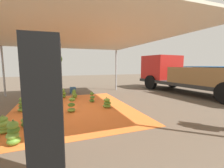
{
  "coord_description": "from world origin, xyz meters",
  "views": [
    {
      "loc": [
        6.05,
        -0.57,
        1.71
      ],
      "look_at": [
        -0.21,
        1.69,
        0.89
      ],
      "focal_mm": 24.51,
      "sensor_mm": 36.0,
      "label": 1
    }
  ],
  "objects_px": {
    "banana_bunch_0": "(4,125)",
    "banana_bunch_1": "(47,100)",
    "banana_bunch_6": "(13,134)",
    "banana_bunch_9": "(34,114)",
    "crate_0": "(73,90)",
    "crate_1": "(51,91)",
    "banana_bunch_2": "(63,94)",
    "banana_bunch_3": "(92,98)",
    "banana_bunch_10": "(26,120)",
    "banana_bunch_7": "(72,105)",
    "banana_bunch_5": "(23,105)",
    "cargo_truck_main": "(187,74)",
    "banana_bunch_8": "(74,94)",
    "banana_bunch_4": "(107,103)",
    "speaker_stack": "(46,120)"
  },
  "relations": [
    {
      "from": "banana_bunch_0",
      "to": "banana_bunch_1",
      "type": "relative_size",
      "value": 1.09
    },
    {
      "from": "banana_bunch_6",
      "to": "banana_bunch_9",
      "type": "distance_m",
      "value": 1.57
    },
    {
      "from": "crate_0",
      "to": "crate_1",
      "type": "xyz_separation_m",
      "value": [
        -0.26,
        -1.27,
        -0.02
      ]
    },
    {
      "from": "banana_bunch_1",
      "to": "banana_bunch_2",
      "type": "xyz_separation_m",
      "value": [
        -1.16,
        0.74,
        0.04
      ]
    },
    {
      "from": "banana_bunch_2",
      "to": "banana_bunch_9",
      "type": "distance_m",
      "value": 3.2
    },
    {
      "from": "banana_bunch_1",
      "to": "banana_bunch_6",
      "type": "xyz_separation_m",
      "value": [
        3.43,
        -0.47,
        0.07
      ]
    },
    {
      "from": "banana_bunch_3",
      "to": "banana_bunch_10",
      "type": "bearing_deg",
      "value": -47.52
    },
    {
      "from": "banana_bunch_1",
      "to": "banana_bunch_7",
      "type": "bearing_deg",
      "value": 32.25
    },
    {
      "from": "banana_bunch_1",
      "to": "banana_bunch_5",
      "type": "bearing_deg",
      "value": -43.53
    },
    {
      "from": "banana_bunch_6",
      "to": "banana_bunch_10",
      "type": "xyz_separation_m",
      "value": [
        -1.02,
        0.08,
        -0.07
      ]
    },
    {
      "from": "banana_bunch_9",
      "to": "cargo_truck_main",
      "type": "bearing_deg",
      "value": 104.4
    },
    {
      "from": "banana_bunch_6",
      "to": "banana_bunch_8",
      "type": "relative_size",
      "value": 1.13
    },
    {
      "from": "banana_bunch_3",
      "to": "banana_bunch_9",
      "type": "distance_m",
      "value": 2.74
    },
    {
      "from": "banana_bunch_3",
      "to": "banana_bunch_7",
      "type": "distance_m",
      "value": 1.58
    },
    {
      "from": "banana_bunch_10",
      "to": "crate_0",
      "type": "bearing_deg",
      "value": 160.4
    },
    {
      "from": "banana_bunch_0",
      "to": "banana_bunch_4",
      "type": "distance_m",
      "value": 3.43
    },
    {
      "from": "crate_1",
      "to": "banana_bunch_8",
      "type": "bearing_deg",
      "value": 31.59
    },
    {
      "from": "banana_bunch_7",
      "to": "banana_bunch_9",
      "type": "xyz_separation_m",
      "value": [
        0.41,
        -1.19,
        -0.05
      ]
    },
    {
      "from": "banana_bunch_6",
      "to": "banana_bunch_10",
      "type": "height_order",
      "value": "banana_bunch_6"
    },
    {
      "from": "banana_bunch_8",
      "to": "crate_1",
      "type": "relative_size",
      "value": 0.96
    },
    {
      "from": "banana_bunch_8",
      "to": "banana_bunch_2",
      "type": "bearing_deg",
      "value": -118.89
    },
    {
      "from": "banana_bunch_6",
      "to": "crate_0",
      "type": "height_order",
      "value": "banana_bunch_6"
    },
    {
      "from": "banana_bunch_9",
      "to": "speaker_stack",
      "type": "distance_m",
      "value": 3.34
    },
    {
      "from": "banana_bunch_6",
      "to": "banana_bunch_3",
      "type": "bearing_deg",
      "value": 142.55
    },
    {
      "from": "banana_bunch_1",
      "to": "banana_bunch_6",
      "type": "height_order",
      "value": "banana_bunch_6"
    },
    {
      "from": "banana_bunch_6",
      "to": "banana_bunch_7",
      "type": "xyz_separation_m",
      "value": [
        -1.97,
        1.4,
        -0.0
      ]
    },
    {
      "from": "banana_bunch_5",
      "to": "banana_bunch_8",
      "type": "height_order",
      "value": "banana_bunch_5"
    },
    {
      "from": "banana_bunch_6",
      "to": "cargo_truck_main",
      "type": "distance_m",
      "value": 9.42
    },
    {
      "from": "banana_bunch_8",
      "to": "banana_bunch_1",
      "type": "bearing_deg",
      "value": -55.83
    },
    {
      "from": "banana_bunch_0",
      "to": "banana_bunch_10",
      "type": "xyz_separation_m",
      "value": [
        -0.31,
        0.46,
        -0.03
      ]
    },
    {
      "from": "banana_bunch_5",
      "to": "banana_bunch_7",
      "type": "height_order",
      "value": "banana_bunch_5"
    },
    {
      "from": "banana_bunch_5",
      "to": "crate_0",
      "type": "bearing_deg",
      "value": 147.3
    },
    {
      "from": "banana_bunch_7",
      "to": "banana_bunch_0",
      "type": "bearing_deg",
      "value": -54.73
    },
    {
      "from": "banana_bunch_1",
      "to": "banana_bunch_10",
      "type": "relative_size",
      "value": 1.02
    },
    {
      "from": "banana_bunch_10",
      "to": "speaker_stack",
      "type": "bearing_deg",
      "value": 14.9
    },
    {
      "from": "banana_bunch_0",
      "to": "banana_bunch_9",
      "type": "xyz_separation_m",
      "value": [
        -0.84,
        0.58,
        -0.01
      ]
    },
    {
      "from": "banana_bunch_9",
      "to": "speaker_stack",
      "type": "bearing_deg",
      "value": 10.29
    },
    {
      "from": "banana_bunch_3",
      "to": "crate_0",
      "type": "height_order",
      "value": "banana_bunch_3"
    },
    {
      "from": "banana_bunch_2",
      "to": "banana_bunch_6",
      "type": "bearing_deg",
      "value": -14.84
    },
    {
      "from": "banana_bunch_4",
      "to": "banana_bunch_9",
      "type": "relative_size",
      "value": 1.0
    },
    {
      "from": "banana_bunch_4",
      "to": "banana_bunch_7",
      "type": "relative_size",
      "value": 0.79
    },
    {
      "from": "banana_bunch_4",
      "to": "banana_bunch_5",
      "type": "distance_m",
      "value": 3.14
    },
    {
      "from": "crate_0",
      "to": "banana_bunch_1",
      "type": "bearing_deg",
      "value": -28.48
    },
    {
      "from": "crate_0",
      "to": "banana_bunch_7",
      "type": "bearing_deg",
      "value": -6.3
    },
    {
      "from": "banana_bunch_5",
      "to": "crate_0",
      "type": "xyz_separation_m",
      "value": [
        -3.33,
        2.14,
        -0.08
      ]
    },
    {
      "from": "banana_bunch_9",
      "to": "banana_bunch_7",
      "type": "bearing_deg",
      "value": 109.08
    },
    {
      "from": "banana_bunch_0",
      "to": "banana_bunch_9",
      "type": "height_order",
      "value": "banana_bunch_0"
    },
    {
      "from": "banana_bunch_3",
      "to": "banana_bunch_4",
      "type": "xyz_separation_m",
      "value": [
        1.12,
        0.37,
        -0.04
      ]
    },
    {
      "from": "banana_bunch_0",
      "to": "crate_0",
      "type": "bearing_deg",
      "value": 157.11
    },
    {
      "from": "banana_bunch_4",
      "to": "banana_bunch_9",
      "type": "distance_m",
      "value": 2.63
    }
  ]
}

